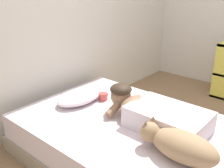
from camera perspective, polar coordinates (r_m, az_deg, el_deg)
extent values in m
plane|color=#8C6B4C|center=(2.63, 13.37, -14.82)|extent=(12.26, 12.26, 0.00)
cube|color=silver|center=(3.07, -10.17, 15.93)|extent=(4.13, 0.10, 2.50)
cube|color=gray|center=(2.49, 3.88, -14.47)|extent=(1.37, 2.02, 0.15)
cube|color=silver|center=(2.38, 4.00, -10.73)|extent=(1.32, 1.96, 0.24)
ellipsoid|color=silver|center=(2.68, -7.03, -2.69)|extent=(0.52, 0.32, 0.11)
cube|color=silver|center=(2.22, 12.02, -7.47)|extent=(0.42, 0.64, 0.18)
ellipsoid|color=#8C664C|center=(2.37, 4.91, -4.56)|extent=(0.32, 0.20, 0.16)
sphere|color=#8C664C|center=(2.44, 1.91, -2.64)|extent=(0.19, 0.19, 0.19)
ellipsoid|color=#332619|center=(2.41, 1.93, -1.13)|extent=(0.20, 0.20, 0.10)
cylinder|color=#8C664C|center=(2.39, 0.74, -5.05)|extent=(0.23, 0.07, 0.14)
cylinder|color=#8C664C|center=(2.53, 3.67, -3.50)|extent=(0.23, 0.07, 0.14)
ellipsoid|color=#9E7A56|center=(1.90, 15.23, -12.90)|extent=(0.26, 0.48, 0.20)
sphere|color=#9E7A56|center=(1.97, 8.17, -10.18)|extent=(0.15, 0.15, 0.15)
cone|color=#7E6145|center=(1.93, 7.31, -8.57)|extent=(0.05, 0.05, 0.05)
cone|color=#7E6145|center=(2.00, 8.93, -7.44)|extent=(0.05, 0.05, 0.05)
cylinder|color=#D84C47|center=(2.71, -1.93, -2.71)|extent=(0.09, 0.09, 0.07)
torus|color=#D84C47|center=(2.75, -1.12, -2.34)|extent=(0.05, 0.01, 0.05)
cube|color=black|center=(2.32, 16.07, -8.96)|extent=(0.07, 0.14, 0.01)
cube|color=#D8CC4C|center=(3.83, 22.63, 2.25)|extent=(0.03, 0.24, 0.75)
cube|color=#D8CC4C|center=(4.14, 22.90, -1.74)|extent=(0.45, 0.24, 0.03)
cube|color=#4C4C51|center=(3.85, 22.89, 3.04)|extent=(0.03, 0.16, 0.14)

